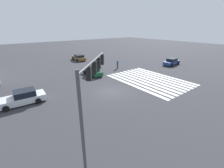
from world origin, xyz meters
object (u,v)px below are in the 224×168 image
at_px(car_0, 93,71).
at_px(car_3, 22,98).
at_px(car_2, 79,57).
at_px(pedestrian, 118,64).
at_px(traffic_signal_mast, 92,83).
at_px(car_4, 172,62).

xyz_separation_m(car_0, car_3, (-4.20, 11.45, -0.00)).
bearing_deg(car_2, car_0, 167.43).
bearing_deg(pedestrian, traffic_signal_mast, -0.86).
bearing_deg(car_3, car_2, -128.26).
relative_size(car_3, car_4, 1.10).
bearing_deg(car_2, car_4, -137.32).
distance_m(car_0, car_2, 13.41).
bearing_deg(car_3, car_0, -156.74).
relative_size(car_0, car_3, 0.85).
bearing_deg(car_3, car_4, -176.79).
relative_size(car_0, pedestrian, 2.38).
bearing_deg(car_4, pedestrian, -27.25).
bearing_deg(car_0, pedestrian, -84.33).
bearing_deg(car_0, car_4, -105.14).
bearing_deg(car_0, car_3, 108.20).
xyz_separation_m(traffic_signal_mast, car_2, (27.33, -12.02, -4.07)).
height_order(traffic_signal_mast, car_4, traffic_signal_mast).
height_order(traffic_signal_mast, pedestrian, traffic_signal_mast).
distance_m(car_3, car_4, 29.17).
height_order(traffic_signal_mast, car_2, traffic_signal_mast).
distance_m(car_4, pedestrian, 12.45).
height_order(car_2, pedestrian, pedestrian).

